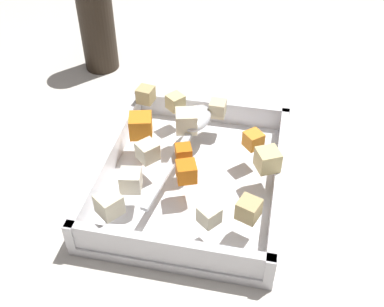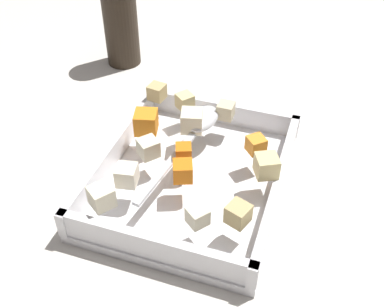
{
  "view_description": "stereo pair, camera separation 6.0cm",
  "coord_description": "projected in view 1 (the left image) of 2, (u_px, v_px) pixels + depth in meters",
  "views": [
    {
      "loc": [
        -0.48,
        -0.1,
        0.49
      ],
      "look_at": [
        0.0,
        0.0,
        0.06
      ],
      "focal_mm": 43.93,
      "sensor_mm": 36.0,
      "label": 1
    },
    {
      "loc": [
        -0.47,
        -0.16,
        0.49
      ],
      "look_at": [
        0.0,
        0.0,
        0.06
      ],
      "focal_mm": 43.93,
      "sensor_mm": 36.0,
      "label": 2
    }
  ],
  "objects": [
    {
      "name": "ground_plane",
      "position": [
        192.0,
        187.0,
        0.69
      ],
      "size": [
        4.0,
        4.0,
        0.0
      ],
      "primitive_type": "plane",
      "color": "beige"
    },
    {
      "name": "potato_chunk_front_center",
      "position": [
        209.0,
        215.0,
        0.57
      ],
      "size": [
        0.03,
        0.03,
        0.02
      ],
      "primitive_type": "cube",
      "rotation": [
        0.0,
        0.0,
        2.48
      ],
      "color": "beige",
      "rests_on": "baking_dish"
    },
    {
      "name": "pepper_mill",
      "position": [
        96.0,
        19.0,
        0.89
      ],
      "size": [
        0.07,
        0.07,
        0.23
      ],
      "color": "#2D2319",
      "rests_on": "ground_plane"
    },
    {
      "name": "potato_chunk_far_right",
      "position": [
        148.0,
        151.0,
        0.65
      ],
      "size": [
        0.04,
        0.04,
        0.03
      ],
      "primitive_type": "cube",
      "rotation": [
        0.0,
        0.0,
        2.43
      ],
      "color": "beige",
      "rests_on": "baking_dish"
    },
    {
      "name": "potato_chunk_corner_sw",
      "position": [
        186.0,
        121.0,
        0.7
      ],
      "size": [
        0.04,
        0.04,
        0.03
      ],
      "primitive_type": "cube",
      "rotation": [
        0.0,
        0.0,
        1.83
      ],
      "color": "beige",
      "rests_on": "baking_dish"
    },
    {
      "name": "potato_chunk_corner_se",
      "position": [
        218.0,
        108.0,
        0.73
      ],
      "size": [
        0.02,
        0.02,
        0.02
      ],
      "primitive_type": "cube",
      "rotation": [
        0.0,
        0.0,
        4.69
      ],
      "color": "beige",
      "rests_on": "baking_dish"
    },
    {
      "name": "potato_chunk_heap_top",
      "position": [
        175.0,
        102.0,
        0.75
      ],
      "size": [
        0.03,
        0.03,
        0.02
      ],
      "primitive_type": "cube",
      "rotation": [
        0.0,
        0.0,
        0.89
      ],
      "color": "#E0CC89",
      "rests_on": "baking_dish"
    },
    {
      "name": "potato_chunk_corner_ne",
      "position": [
        268.0,
        160.0,
        0.64
      ],
      "size": [
        0.04,
        0.04,
        0.03
      ],
      "primitive_type": "cube",
      "rotation": [
        0.0,
        0.0,
        3.62
      ],
      "color": "#E0CC89",
      "rests_on": "baking_dish"
    },
    {
      "name": "parsnip_chunk_back_center",
      "position": [
        131.0,
        180.0,
        0.61
      ],
      "size": [
        0.03,
        0.03,
        0.03
      ],
      "primitive_type": "cube",
      "rotation": [
        0.0,
        0.0,
        1.75
      ],
      "color": "silver",
      "rests_on": "baking_dish"
    },
    {
      "name": "potato_chunk_corner_nw",
      "position": [
        146.0,
        95.0,
        0.76
      ],
      "size": [
        0.03,
        0.03,
        0.03
      ],
      "primitive_type": "cube",
      "rotation": [
        0.0,
        0.0,
        4.56
      ],
      "color": "tan",
      "rests_on": "baking_dish"
    },
    {
      "name": "serving_spoon",
      "position": [
        193.0,
        124.0,
        0.71
      ],
      "size": [
        0.23,
        0.06,
        0.02
      ],
      "rotation": [
        0.0,
        0.0,
        2.99
      ],
      "color": "silver",
      "rests_on": "baking_dish"
    },
    {
      "name": "carrot_chunk_far_left",
      "position": [
        183.0,
        153.0,
        0.65
      ],
      "size": [
        0.03,
        0.03,
        0.02
      ],
      "primitive_type": "cube",
      "rotation": [
        0.0,
        0.0,
        3.51
      ],
      "color": "orange",
      "rests_on": "baking_dish"
    },
    {
      "name": "carrot_chunk_near_right",
      "position": [
        141.0,
        126.0,
        0.69
      ],
      "size": [
        0.04,
        0.04,
        0.03
      ],
      "primitive_type": "cube",
      "rotation": [
        0.0,
        0.0,
        3.39
      ],
      "color": "orange",
      "rests_on": "baking_dish"
    },
    {
      "name": "baking_dish",
      "position": [
        192.0,
        178.0,
        0.69
      ],
      "size": [
        0.31,
        0.26,
        0.05
      ],
      "color": "silver",
      "rests_on": "ground_plane"
    },
    {
      "name": "carrot_chunk_center",
      "position": [
        253.0,
        140.0,
        0.68
      ],
      "size": [
        0.03,
        0.03,
        0.02
      ],
      "primitive_type": "cube",
      "rotation": [
        0.0,
        0.0,
        2.32
      ],
      "color": "orange",
      "rests_on": "baking_dish"
    },
    {
      "name": "potato_chunk_near_left",
      "position": [
        109.0,
        204.0,
        0.58
      ],
      "size": [
        0.04,
        0.04,
        0.03
      ],
      "primitive_type": "cube",
      "rotation": [
        0.0,
        0.0,
        4.08
      ],
      "color": "beige",
      "rests_on": "baking_dish"
    },
    {
      "name": "carrot_chunk_near_spoon",
      "position": [
        188.0,
        172.0,
        0.62
      ],
      "size": [
        0.03,
        0.03,
        0.03
      ],
      "primitive_type": "cube",
      "rotation": [
        0.0,
        0.0,
        0.37
      ],
      "color": "orange",
      "rests_on": "baking_dish"
    },
    {
      "name": "potato_chunk_under_handle",
      "position": [
        249.0,
        209.0,
        0.57
      ],
      "size": [
        0.03,
        0.03,
        0.03
      ],
      "primitive_type": "cube",
      "rotation": [
        0.0,
        0.0,
        1.22
      ],
      "color": "tan",
      "rests_on": "baking_dish"
    }
  ]
}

